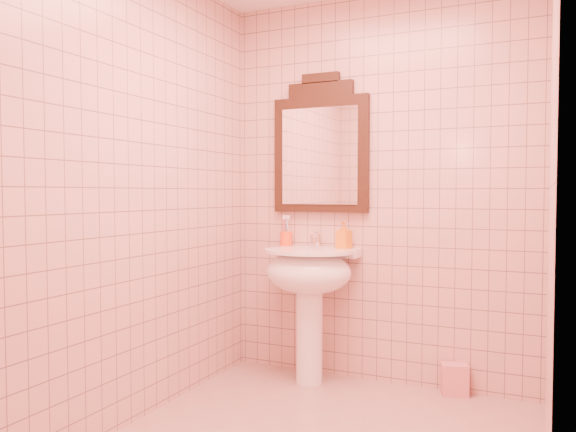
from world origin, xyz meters
The scene contains 7 objects.
back_wall centered at (0.00, 1.10, 1.25)m, with size 2.00×0.02×2.50m, color tan.
pedestal_sink centered at (-0.38, 0.87, 0.66)m, with size 0.58×0.58×0.86m.
faucet centered at (-0.38, 1.01, 0.92)m, with size 0.04×0.16×0.11m.
mirror centered at (-0.38, 1.07, 1.52)m, with size 0.66×0.06×0.92m.
toothbrush_cup centered at (-0.62, 1.04, 0.91)m, with size 0.08×0.08×0.18m.
soap_dispenser centered at (-0.20, 1.02, 0.95)m, with size 0.08×0.08×0.18m, color orange.
towel centered at (0.50, 1.04, 0.09)m, with size 0.15×0.10×0.19m, color pink.
Camera 1 is at (0.98, -2.43, 1.22)m, focal length 35.00 mm.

